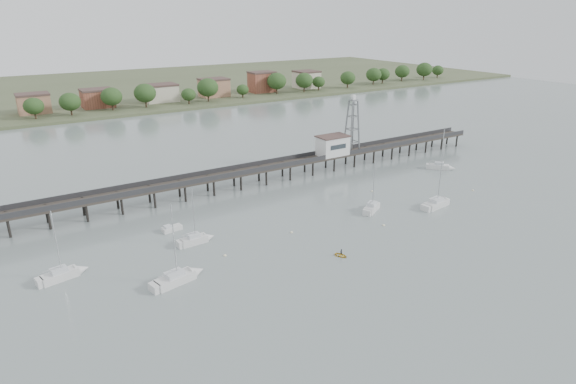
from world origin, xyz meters
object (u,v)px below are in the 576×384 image
(sailboat_e, at_px, (443,167))
(sailboat_d, at_px, (440,203))
(sailboat_b, at_px, (198,239))
(white_tender, at_px, (171,229))
(yellow_dinghy, at_px, (341,256))
(lattice_tower, at_px, (352,126))
(sailboat_c, at_px, (373,207))
(sailboat_f, at_px, (67,273))
(sailboat_a, at_px, (183,276))
(pier, at_px, (250,171))

(sailboat_e, xyz_separation_m, sailboat_d, (-21.00, -17.58, -0.01))
(sailboat_b, xyz_separation_m, white_tender, (-2.55, 7.50, -0.19))
(white_tender, height_order, yellow_dinghy, white_tender)
(sailboat_b, height_order, white_tender, sailboat_b)
(lattice_tower, relative_size, sailboat_b, 1.39)
(sailboat_c, bearing_deg, sailboat_e, -11.05)
(sailboat_e, height_order, sailboat_f, sailboat_f)
(sailboat_c, xyz_separation_m, yellow_dinghy, (-19.07, -13.22, -0.65))
(sailboat_a, distance_m, sailboat_f, 18.77)
(pier, height_order, yellow_dinghy, pier)
(sailboat_d, relative_size, yellow_dinghy, 6.15)
(sailboat_a, xyz_separation_m, yellow_dinghy, (26.23, -7.00, -0.64))
(pier, xyz_separation_m, sailboat_b, (-22.82, -22.75, -3.14))
(lattice_tower, distance_m, white_tender, 59.83)
(lattice_tower, distance_m, yellow_dinghy, 55.26)
(yellow_dinghy, bearing_deg, sailboat_d, -8.29)
(sailboat_d, xyz_separation_m, white_tender, (-54.67, 18.51, -0.17))
(lattice_tower, distance_m, sailboat_e, 26.92)
(lattice_tower, bearing_deg, sailboat_f, -163.18)
(sailboat_c, bearing_deg, white_tender, 133.49)
(sailboat_e, bearing_deg, yellow_dinghy, -109.38)
(sailboat_d, distance_m, yellow_dinghy, 33.93)
(sailboat_e, distance_m, sailboat_d, 27.39)
(sailboat_c, relative_size, sailboat_d, 0.80)
(sailboat_d, bearing_deg, white_tender, 153.96)
(white_tender, bearing_deg, lattice_tower, 7.76)
(sailboat_f, xyz_separation_m, white_tender, (20.09, 8.01, -0.19))
(sailboat_a, relative_size, sailboat_f, 1.15)
(sailboat_b, xyz_separation_m, sailboat_d, (52.13, -11.01, -0.02))
(sailboat_f, bearing_deg, white_tender, 10.41)
(sailboat_e, xyz_separation_m, yellow_dinghy, (-54.14, -24.82, -0.65))
(lattice_tower, relative_size, white_tender, 3.86)
(pier, bearing_deg, sailboat_b, -135.09)
(sailboat_c, height_order, sailboat_a, sailboat_a)
(sailboat_c, distance_m, white_tender, 42.49)
(pier, relative_size, sailboat_a, 10.68)
(lattice_tower, height_order, sailboat_f, lattice_tower)
(yellow_dinghy, bearing_deg, sailboat_b, 115.50)
(sailboat_a, relative_size, yellow_dinghy, 5.99)
(lattice_tower, xyz_separation_m, sailboat_c, (-16.27, -27.79, -10.45))
(sailboat_b, xyz_separation_m, sailboat_e, (73.13, 6.57, -0.00))
(pier, xyz_separation_m, yellow_dinghy, (-3.84, -41.01, -3.79))
(pier, height_order, sailboat_e, sailboat_e)
(sailboat_f, bearing_deg, sailboat_d, -19.33)
(sailboat_c, relative_size, sailboat_f, 0.95)
(sailboat_b, height_order, sailboat_d, sailboat_d)
(pier, height_order, sailboat_d, sailboat_d)
(sailboat_b, bearing_deg, pier, 41.52)
(pier, bearing_deg, lattice_tower, 0.00)
(sailboat_c, height_order, sailboat_e, sailboat_e)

